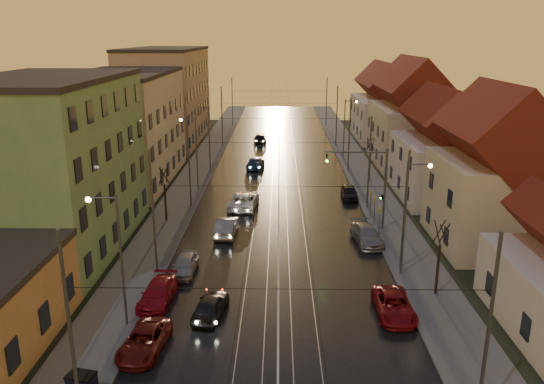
{
  "coord_description": "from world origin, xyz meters",
  "views": [
    {
      "loc": [
        0.02,
        -25.22,
        16.26
      ],
      "look_at": [
        -0.62,
        20.41,
        2.7
      ],
      "focal_mm": 35.0,
      "sensor_mm": 36.0,
      "label": 1
    }
  ],
  "objects_px": {
    "street_lamp_1": "(409,205)",
    "street_lamp_2": "(194,146)",
    "street_lamp_0": "(115,248)",
    "driving_car_1": "(226,227)",
    "driving_car_4": "(260,138)",
    "driving_car_2": "(244,201)",
    "driving_car_3": "(255,163)",
    "street_lamp_3": "(347,123)",
    "parked_left_2": "(158,293)",
    "driving_car_0": "(211,306)",
    "parked_left_1": "(144,341)",
    "traffic_light_mast": "(374,179)",
    "parked_left_3": "(185,265)",
    "parked_right_2": "(349,193)",
    "parked_right_0": "(394,305)",
    "parked_right_1": "(367,235)"
  },
  "relations": [
    {
      "from": "parked_left_3",
      "to": "parked_left_2",
      "type": "bearing_deg",
      "value": -100.8
    },
    {
      "from": "driving_car_1",
      "to": "parked_left_3",
      "type": "xyz_separation_m",
      "value": [
        -2.2,
        -7.53,
        -0.09
      ]
    },
    {
      "from": "street_lamp_0",
      "to": "street_lamp_3",
      "type": "relative_size",
      "value": 1.0
    },
    {
      "from": "street_lamp_1",
      "to": "street_lamp_0",
      "type": "bearing_deg",
      "value": -156.28
    },
    {
      "from": "parked_right_0",
      "to": "parked_right_2",
      "type": "distance_m",
      "value": 23.63
    },
    {
      "from": "street_lamp_0",
      "to": "parked_right_0",
      "type": "relative_size",
      "value": 1.72
    },
    {
      "from": "driving_car_1",
      "to": "driving_car_4",
      "type": "bearing_deg",
      "value": -90.31
    },
    {
      "from": "traffic_light_mast",
      "to": "driving_car_3",
      "type": "height_order",
      "value": "traffic_light_mast"
    },
    {
      "from": "street_lamp_0",
      "to": "driving_car_4",
      "type": "height_order",
      "value": "street_lamp_0"
    },
    {
      "from": "traffic_light_mast",
      "to": "street_lamp_3",
      "type": "bearing_deg",
      "value": 87.73
    },
    {
      "from": "parked_left_1",
      "to": "parked_right_1",
      "type": "bearing_deg",
      "value": 53.6
    },
    {
      "from": "parked_right_0",
      "to": "street_lamp_3",
      "type": "bearing_deg",
      "value": 87.18
    },
    {
      "from": "traffic_light_mast",
      "to": "parked_right_1",
      "type": "relative_size",
      "value": 1.5
    },
    {
      "from": "parked_left_3",
      "to": "parked_left_1",
      "type": "bearing_deg",
      "value": -91.2
    },
    {
      "from": "street_lamp_1",
      "to": "driving_car_4",
      "type": "height_order",
      "value": "street_lamp_1"
    },
    {
      "from": "street_lamp_1",
      "to": "traffic_light_mast",
      "type": "xyz_separation_m",
      "value": [
        -1.11,
        8.0,
        -0.29
      ]
    },
    {
      "from": "parked_right_1",
      "to": "parked_right_2",
      "type": "relative_size",
      "value": 1.2
    },
    {
      "from": "traffic_light_mast",
      "to": "driving_car_0",
      "type": "relative_size",
      "value": 1.8
    },
    {
      "from": "driving_car_4",
      "to": "traffic_light_mast",
      "type": "bearing_deg",
      "value": 100.13
    },
    {
      "from": "street_lamp_2",
      "to": "parked_left_3",
      "type": "height_order",
      "value": "street_lamp_2"
    },
    {
      "from": "street_lamp_0",
      "to": "parked_left_2",
      "type": "xyz_separation_m",
      "value": [
        1.5,
        2.8,
        -4.24
      ]
    },
    {
      "from": "parked_left_2",
      "to": "parked_right_0",
      "type": "bearing_deg",
      "value": -2.09
    },
    {
      "from": "street_lamp_2",
      "to": "driving_car_3",
      "type": "bearing_deg",
      "value": 58.73
    },
    {
      "from": "parked_right_1",
      "to": "driving_car_4",
      "type": "bearing_deg",
      "value": 96.77
    },
    {
      "from": "driving_car_3",
      "to": "parked_right_1",
      "type": "height_order",
      "value": "driving_car_3"
    },
    {
      "from": "street_lamp_0",
      "to": "parked_right_0",
      "type": "height_order",
      "value": "street_lamp_0"
    },
    {
      "from": "street_lamp_2",
      "to": "driving_car_1",
      "type": "height_order",
      "value": "street_lamp_2"
    },
    {
      "from": "driving_car_0",
      "to": "parked_right_0",
      "type": "bearing_deg",
      "value": -170.8
    },
    {
      "from": "street_lamp_3",
      "to": "traffic_light_mast",
      "type": "relative_size",
      "value": 1.11
    },
    {
      "from": "parked_left_1",
      "to": "traffic_light_mast",
      "type": "bearing_deg",
      "value": 56.91
    },
    {
      "from": "parked_left_2",
      "to": "parked_right_2",
      "type": "relative_size",
      "value": 1.12
    },
    {
      "from": "street_lamp_1",
      "to": "parked_right_2",
      "type": "distance_m",
      "value": 17.7
    },
    {
      "from": "driving_car_3",
      "to": "street_lamp_2",
      "type": "bearing_deg",
      "value": 63.27
    },
    {
      "from": "parked_right_0",
      "to": "parked_right_1",
      "type": "height_order",
      "value": "parked_right_1"
    },
    {
      "from": "driving_car_0",
      "to": "street_lamp_0",
      "type": "bearing_deg",
      "value": 21.43
    },
    {
      "from": "parked_right_2",
      "to": "street_lamp_0",
      "type": "bearing_deg",
      "value": -120.99
    },
    {
      "from": "street_lamp_2",
      "to": "street_lamp_0",
      "type": "bearing_deg",
      "value": -90.0
    },
    {
      "from": "parked_left_1",
      "to": "driving_car_3",
      "type": "bearing_deg",
      "value": 90.3
    },
    {
      "from": "street_lamp_0",
      "to": "street_lamp_3",
      "type": "height_order",
      "value": "same"
    },
    {
      "from": "parked_right_1",
      "to": "parked_right_0",
      "type": "bearing_deg",
      "value": -97.88
    },
    {
      "from": "driving_car_2",
      "to": "driving_car_3",
      "type": "relative_size",
      "value": 1.12
    },
    {
      "from": "street_lamp_1",
      "to": "parked_left_1",
      "type": "relative_size",
      "value": 1.83
    },
    {
      "from": "driving_car_4",
      "to": "parked_left_3",
      "type": "xyz_separation_m",
      "value": [
        -3.68,
        -47.55,
        -0.07
      ]
    },
    {
      "from": "driving_car_2",
      "to": "parked_left_1",
      "type": "height_order",
      "value": "driving_car_2"
    },
    {
      "from": "driving_car_3",
      "to": "parked_left_1",
      "type": "bearing_deg",
      "value": 88.71
    },
    {
      "from": "street_lamp_1",
      "to": "street_lamp_2",
      "type": "relative_size",
      "value": 1.0
    },
    {
      "from": "parked_left_2",
      "to": "parked_left_3",
      "type": "xyz_separation_m",
      "value": [
        0.96,
        4.32,
        0.02
      ]
    },
    {
      "from": "driving_car_1",
      "to": "parked_left_2",
      "type": "xyz_separation_m",
      "value": [
        -3.16,
        -11.84,
        -0.11
      ]
    },
    {
      "from": "street_lamp_2",
      "to": "parked_right_1",
      "type": "relative_size",
      "value": 1.66
    },
    {
      "from": "parked_right_0",
      "to": "parked_right_2",
      "type": "relative_size",
      "value": 1.16
    }
  ]
}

